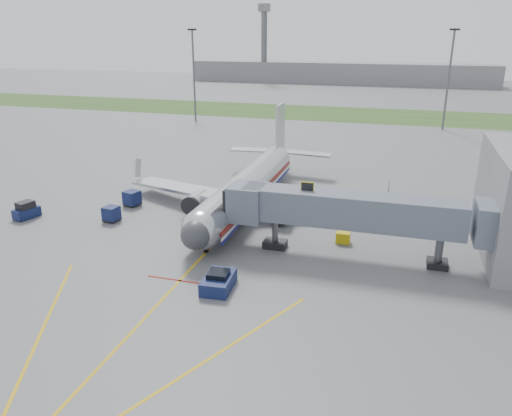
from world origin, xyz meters
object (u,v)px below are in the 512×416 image
(baggage_tug, at_px, (26,211))
(belt_loader, at_px, (211,218))
(ramp_worker, at_px, (213,194))
(airliner, at_px, (248,187))
(pushback_tug, at_px, (218,281))

(baggage_tug, bearing_deg, belt_loader, 13.03)
(ramp_worker, bearing_deg, baggage_tug, 149.52)
(airliner, relative_size, belt_loader, 8.50)
(airliner, bearing_deg, ramp_worker, 164.62)
(ramp_worker, bearing_deg, pushback_tug, -131.42)
(baggage_tug, distance_m, ramp_worker, 21.40)
(pushback_tug, bearing_deg, airliner, 100.49)
(pushback_tug, distance_m, baggage_tug, 28.04)
(pushback_tug, bearing_deg, baggage_tug, 160.88)
(belt_loader, bearing_deg, baggage_tug, -166.97)
(airliner, height_order, baggage_tug, airliner)
(pushback_tug, bearing_deg, belt_loader, 113.79)
(airliner, relative_size, pushback_tug, 9.36)
(airliner, relative_size, ramp_worker, 22.52)
(airliner, xyz_separation_m, baggage_tug, (-22.87, -10.38, -1.79))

